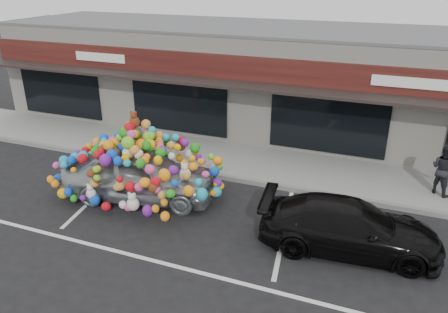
% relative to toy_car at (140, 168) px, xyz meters
% --- Properties ---
extents(ground, '(90.00, 90.00, 0.00)m').
position_rel_toy_car_xyz_m(ground, '(1.80, -0.41, -0.98)').
color(ground, black).
rests_on(ground, ground).
extents(shop_building, '(24.00, 7.20, 4.31)m').
position_rel_toy_car_xyz_m(shop_building, '(1.80, 8.03, 1.18)').
color(shop_building, silver).
rests_on(shop_building, ground).
extents(sidewalk, '(26.00, 3.00, 0.15)m').
position_rel_toy_car_xyz_m(sidewalk, '(1.80, 3.59, -0.91)').
color(sidewalk, gray).
rests_on(sidewalk, ground).
extents(kerb, '(26.00, 0.18, 0.16)m').
position_rel_toy_car_xyz_m(kerb, '(1.80, 2.09, -0.91)').
color(kerb, slate).
rests_on(kerb, ground).
extents(parking_stripe_left, '(0.73, 4.37, 0.01)m').
position_rel_toy_car_xyz_m(parking_stripe_left, '(-1.40, -0.21, -0.98)').
color(parking_stripe_left, silver).
rests_on(parking_stripe_left, ground).
extents(parking_stripe_mid, '(0.73, 4.37, 0.01)m').
position_rel_toy_car_xyz_m(parking_stripe_mid, '(4.60, -0.21, -0.98)').
color(parking_stripe_mid, silver).
rests_on(parking_stripe_mid, ground).
extents(lane_line, '(14.00, 0.12, 0.01)m').
position_rel_toy_car_xyz_m(lane_line, '(3.80, -2.71, -0.98)').
color(lane_line, silver).
rests_on(lane_line, ground).
extents(toy_car, '(3.35, 5.27, 2.89)m').
position_rel_toy_car_xyz_m(toy_car, '(0.00, 0.00, 0.00)').
color(toy_car, '#9FA5A9').
rests_on(toy_car, ground).
extents(black_sedan, '(2.27, 4.62, 1.29)m').
position_rel_toy_car_xyz_m(black_sedan, '(6.29, -0.46, -0.33)').
color(black_sedan, black).
rests_on(black_sedan, ground).
extents(pedestrian_b, '(1.00, 0.98, 1.63)m').
position_rel_toy_car_xyz_m(pedestrian_b, '(8.59, 3.35, -0.01)').
color(pedestrian_b, black).
rests_on(pedestrian_b, sidewalk).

